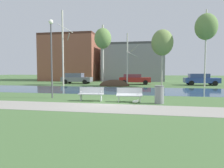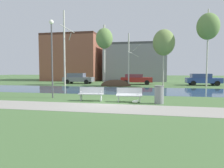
{
  "view_description": "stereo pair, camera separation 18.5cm",
  "coord_description": "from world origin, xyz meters",
  "views": [
    {
      "loc": [
        2.55,
        -12.16,
        1.96
      ],
      "look_at": [
        0.04,
        0.97,
        1.07
      ],
      "focal_mm": 33.08,
      "sensor_mm": 36.0,
      "label": 1
    },
    {
      "loc": [
        2.73,
        -12.12,
        1.96
      ],
      "look_at": [
        0.04,
        0.97,
        1.07
      ],
      "focal_mm": 33.08,
      "sensor_mm": 36.0,
      "label": 2
    }
  ],
  "objects": [
    {
      "name": "seagull",
      "position": [
        1.66,
        -0.08,
        0.13
      ],
      "size": [
        0.42,
        0.16,
        0.25
      ],
      "color": "white",
      "rests_on": "ground"
    },
    {
      "name": "birch_far_left",
      "position": [
        -8.4,
        12.34,
        4.8
      ],
      "size": [
        1.54,
        2.42,
        9.42
      ],
      "color": "beige",
      "rests_on": "ground"
    },
    {
      "name": "trash_bin",
      "position": [
        3.02,
        0.18,
        0.55
      ],
      "size": [
        0.56,
        0.56,
        1.06
      ],
      "color": "gray",
      "rests_on": "ground"
    },
    {
      "name": "streetlamp",
      "position": [
        -4.35,
        1.34,
        3.65
      ],
      "size": [
        0.32,
        0.32,
        5.48
      ],
      "color": "#4C4C51",
      "rests_on": "ground"
    },
    {
      "name": "birch_left",
      "position": [
        -3.62,
        13.87,
        5.97
      ],
      "size": [
        2.17,
        2.17,
        7.75
      ],
      "color": "#BCB7A8",
      "rests_on": "ground"
    },
    {
      "name": "bench_right",
      "position": [
        1.22,
        0.52,
        0.47
      ],
      "size": [
        1.64,
        0.69,
        0.87
      ],
      "color": "silver",
      "rests_on": "ground"
    },
    {
      "name": "bench_left",
      "position": [
        -1.24,
        0.52,
        0.47
      ],
      "size": [
        1.64,
        0.69,
        0.87
      ],
      "color": "silver",
      "rests_on": "ground"
    },
    {
      "name": "building_grey_warehouse",
      "position": [
        -0.78,
        26.91,
        3.44
      ],
      "size": [
        11.14,
        6.76,
        6.88
      ],
      "color": "gray",
      "rests_on": "ground"
    },
    {
      "name": "birch_center",
      "position": [
        3.8,
        13.72,
        5.3
      ],
      "size": [
        2.62,
        2.62,
        6.88
      ],
      "color": "#BCB7A8",
      "rests_on": "ground"
    },
    {
      "name": "building_brick_low",
      "position": [
        -12.64,
        26.51,
        4.32
      ],
      "size": [
        10.24,
        9.18,
        8.65
      ],
      "color": "brown",
      "rests_on": "ground"
    },
    {
      "name": "parked_sedan_second_red",
      "position": [
        0.24,
        16.75,
        0.77
      ],
      "size": [
        4.37,
        2.2,
        1.43
      ],
      "color": "maroon",
      "rests_on": "ground"
    },
    {
      "name": "river_band",
      "position": [
        0.0,
        7.79,
        0.0
      ],
      "size": [
        80.0,
        7.54,
        0.01
      ],
      "primitive_type": "cube",
      "color": "#33516B",
      "rests_on": "ground"
    },
    {
      "name": "birch_center_left",
      "position": [
        -0.33,
        13.2,
        3.31
      ],
      "size": [
        1.5,
        2.65,
        6.48
      ],
      "color": "#BCB7A8",
      "rests_on": "ground"
    },
    {
      "name": "paved_path_strip",
      "position": [
        0.0,
        -1.79,
        0.01
      ],
      "size": [
        60.0,
        2.56,
        0.01
      ],
      "primitive_type": "cube",
      "color": "#9E998E",
      "rests_on": "ground"
    },
    {
      "name": "parked_hatch_third_blue",
      "position": [
        8.93,
        16.64,
        0.8
      ],
      "size": [
        4.39,
        2.18,
        1.53
      ],
      "color": "#2D4793",
      "rests_on": "ground"
    },
    {
      "name": "ground_plane",
      "position": [
        0.0,
        10.0,
        0.0
      ],
      "size": [
        120.0,
        120.0,
        0.0
      ],
      "primitive_type": "plane",
      "color": "#4C703D"
    },
    {
      "name": "parked_van_nearest_grey",
      "position": [
        -8.25,
        16.47,
        0.81
      ],
      "size": [
        4.41,
        2.09,
        1.55
      ],
      "color": "slate",
      "rests_on": "ground"
    },
    {
      "name": "soil_mound",
      "position": [
        -2.04,
        13.47,
        0.0
      ],
      "size": [
        3.82,
        3.0,
        1.56
      ],
      "primitive_type": "ellipsoid",
      "color": "#423021",
      "rests_on": "ground"
    },
    {
      "name": "birch_center_right",
      "position": [
        8.75,
        13.84,
        7.0
      ],
      "size": [
        2.54,
        2.54,
        9.02
      ],
      "color": "beige",
      "rests_on": "ground"
    }
  ]
}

